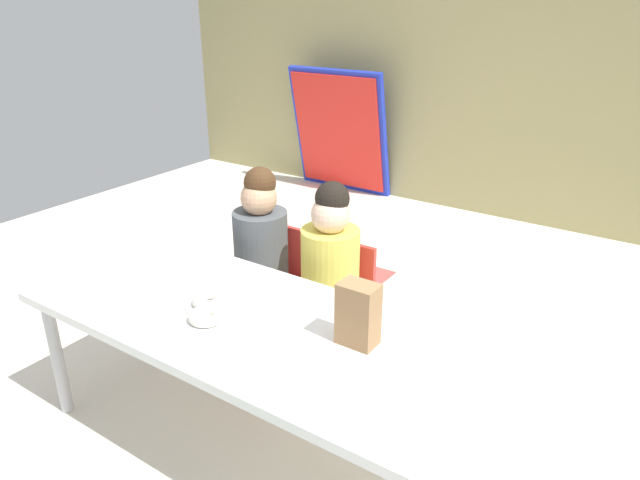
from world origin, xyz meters
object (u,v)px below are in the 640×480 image
(craft_table, at_px, (275,338))
(paper_plate_near_edge, at_px, (209,305))
(paper_bag_brown, at_px, (358,314))
(donut_powdered_on_plate, at_px, (209,300))
(seated_child_near_camera, at_px, (262,242))
(seated_child_middle_seat, at_px, (331,262))
(donut_powdered_loose, at_px, (206,316))
(paper_plate_center_table, at_px, (147,276))
(folded_activity_table, at_px, (339,132))

(craft_table, relative_size, paper_plate_near_edge, 11.01)
(paper_bag_brown, distance_m, donut_powdered_on_plate, 0.60)
(seated_child_near_camera, bearing_deg, paper_plate_near_edge, -67.73)
(craft_table, height_order, donut_powdered_on_plate, donut_powdered_on_plate)
(seated_child_middle_seat, relative_size, paper_plate_near_edge, 5.10)
(paper_plate_near_edge, bearing_deg, seated_child_middle_seat, 76.83)
(donut_powdered_on_plate, bearing_deg, paper_plate_near_edge, 0.00)
(donut_powdered_on_plate, bearing_deg, donut_powdered_loose, -50.89)
(paper_bag_brown, xyz_separation_m, paper_plate_near_edge, (-0.59, -0.10, -0.11))
(paper_bag_brown, bearing_deg, craft_table, -165.25)
(craft_table, bearing_deg, paper_plate_center_table, 178.82)
(craft_table, bearing_deg, paper_plate_near_edge, -175.72)
(paper_bag_brown, bearing_deg, donut_powdered_on_plate, -170.41)
(paper_bag_brown, bearing_deg, paper_plate_near_edge, -170.41)
(seated_child_near_camera, xyz_separation_m, donut_powdered_on_plate, (0.25, -0.62, 0.04))
(folded_activity_table, height_order, paper_bag_brown, folded_activity_table)
(donut_powdered_loose, bearing_deg, paper_plate_near_edge, 129.11)
(seated_child_near_camera, distance_m, paper_plate_near_edge, 0.67)
(craft_table, distance_m, seated_child_middle_seat, 0.61)
(paper_plate_near_edge, xyz_separation_m, donut_powdered_loose, (0.07, -0.08, 0.02))
(seated_child_near_camera, height_order, seated_child_middle_seat, same)
(paper_plate_near_edge, bearing_deg, craft_table, 4.28)
(folded_activity_table, relative_size, paper_bag_brown, 4.94)
(craft_table, bearing_deg, seated_child_middle_seat, 104.05)
(seated_child_middle_seat, bearing_deg, folded_activity_table, 121.58)
(folded_activity_table, relative_size, donut_powdered_loose, 8.40)
(folded_activity_table, bearing_deg, paper_plate_near_edge, -66.46)
(paper_plate_center_table, bearing_deg, seated_child_near_camera, 76.70)
(paper_bag_brown, relative_size, paper_plate_center_table, 1.22)
(paper_plate_near_edge, distance_m, donut_powdered_loose, 0.11)
(folded_activity_table, bearing_deg, paper_plate_center_table, -72.99)
(paper_plate_near_edge, distance_m, donut_powdered_on_plate, 0.02)
(craft_table, xyz_separation_m, donut_powdered_on_plate, (-0.29, -0.02, 0.07))
(seated_child_near_camera, relative_size, paper_plate_center_table, 5.10)
(craft_table, bearing_deg, donut_powdered_loose, -155.37)
(seated_child_middle_seat, bearing_deg, paper_bag_brown, -49.56)
(donut_powdered_loose, bearing_deg, seated_child_middle_seat, 83.65)
(paper_bag_brown, distance_m, donut_powdered_loose, 0.56)
(seated_child_middle_seat, relative_size, donut_powdered_on_plate, 7.38)
(craft_table, relative_size, donut_powdered_on_plate, 15.96)
(paper_bag_brown, distance_m, paper_plate_center_table, 0.98)
(paper_plate_center_table, bearing_deg, seated_child_middle_seat, 47.39)
(craft_table, xyz_separation_m, paper_plate_near_edge, (-0.29, -0.02, 0.05))
(seated_child_near_camera, relative_size, paper_plate_near_edge, 5.10)
(seated_child_near_camera, bearing_deg, paper_plate_center_table, -103.30)
(paper_plate_near_edge, relative_size, donut_powdered_loose, 1.39)
(paper_plate_near_edge, height_order, donut_powdered_on_plate, donut_powdered_on_plate)
(paper_bag_brown, height_order, donut_powdered_on_plate, paper_bag_brown)
(paper_plate_center_table, height_order, donut_powdered_loose, donut_powdered_loose)
(folded_activity_table, height_order, donut_powdered_on_plate, folded_activity_table)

